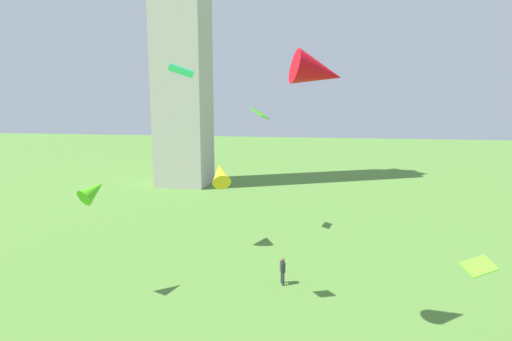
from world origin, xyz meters
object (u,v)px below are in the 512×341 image
person_1 (283,269)px  kite_flying_1 (93,191)px  kite_flying_3 (260,114)px  kite_flying_6 (220,174)px  kite_flying_4 (181,71)px  kite_flying_5 (318,72)px  kite_flying_0 (479,266)px

person_1 → kite_flying_1: bearing=89.7°
kite_flying_3 → kite_flying_6: bearing=-14.8°
kite_flying_4 → kite_flying_1: bearing=-30.8°
kite_flying_4 → kite_flying_5: size_ratio=0.53×
kite_flying_0 → kite_flying_3: (-10.87, 15.96, 5.14)m
kite_flying_3 → kite_flying_4: kite_flying_4 is taller
kite_flying_0 → kite_flying_6: (-13.10, 12.23, 1.03)m
kite_flying_5 → kite_flying_0: bearing=-120.0°
kite_flying_6 → kite_flying_4: bearing=72.6°
kite_flying_0 → kite_flying_1: 17.77m
kite_flying_0 → kite_flying_3: kite_flying_3 is taller
kite_flying_4 → kite_flying_6: 11.71m
kite_flying_1 → kite_flying_3: size_ratio=0.94×
kite_flying_0 → kite_flying_6: 17.95m
person_1 → kite_flying_6: kite_flying_6 is taller
person_1 → kite_flying_3: kite_flying_3 is taller
kite_flying_3 → kite_flying_6: (-2.23, -3.73, -4.10)m
kite_flying_4 → kite_flying_6: bearing=-107.9°
person_1 → kite_flying_4: bearing=113.6°
person_1 → kite_flying_4: kite_flying_4 is taller
person_1 → kite_flying_1: size_ratio=0.86×
kite_flying_0 → kite_flying_1: kite_flying_1 is taller
kite_flying_4 → kite_flying_6: size_ratio=0.53×
kite_flying_4 → kite_flying_6: (-0.81, 9.78, -6.40)m
person_1 → kite_flying_6: (-5.09, 5.79, 4.39)m
kite_flying_0 → kite_flying_4: bearing=145.2°
kite_flying_1 → kite_flying_3: (6.54, 12.78, 3.56)m
kite_flying_0 → person_1: bearing=117.7°
kite_flying_4 → person_1: bearing=-159.7°
kite_flying_3 → kite_flying_4: 13.77m
kite_flying_3 → kite_flying_0: bearing=50.3°
kite_flying_1 → kite_flying_4: kite_flying_4 is taller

